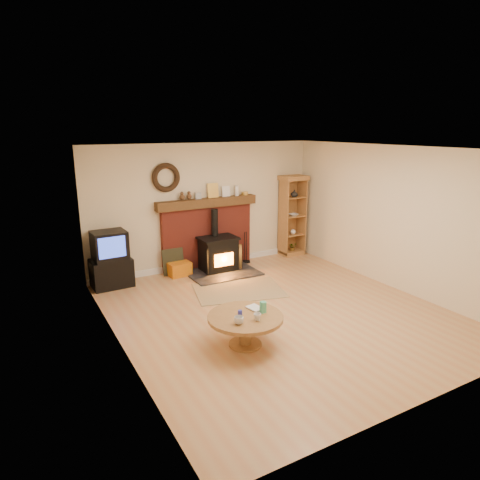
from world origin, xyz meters
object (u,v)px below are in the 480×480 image
wood_stove (219,255)px  curio_cabinet (292,216)px  tv_unit (111,260)px  coffee_table (246,321)px

wood_stove → curio_cabinet: bearing=7.9°
wood_stove → tv_unit: (-2.14, 0.20, 0.16)m
wood_stove → coffee_table: size_ratio=1.35×
wood_stove → tv_unit: wood_stove is taller
wood_stove → curio_cabinet: 2.12m
tv_unit → coffee_table: tv_unit is taller
curio_cabinet → coffee_table: size_ratio=1.78×
wood_stove → tv_unit: bearing=174.8°
wood_stove → tv_unit: size_ratio=1.32×
tv_unit → coffee_table: size_ratio=1.03×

